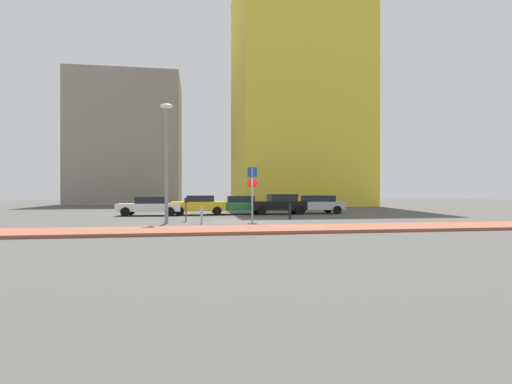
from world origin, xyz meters
The scene contains 14 objects.
ground_plane centered at (0.00, 0.00, 0.00)m, with size 120.00×120.00×0.00m, color #4C4947.
sidewalk_brick centered at (0.00, -5.17, 0.07)m, with size 40.00×3.03×0.14m, color #93513D.
parked_car_white centered at (-6.16, 6.50, 0.72)m, with size 4.56×2.09×1.36m.
parked_car_yellow centered at (-2.71, 6.76, 0.76)m, with size 3.96×1.95×1.44m.
parked_car_green centered at (0.25, 7.12, 0.73)m, with size 4.61×1.96×1.40m.
parked_car_black centered at (3.34, 6.72, 0.79)m, with size 4.29×2.20×1.53m.
parked_car_silver centered at (6.37, 6.93, 0.76)m, with size 4.43×2.21×1.42m.
parking_sign_post centered at (0.32, 0.00, 2.00)m, with size 0.58×0.20×3.17m.
parking_meter centered at (-3.48, 0.81, 0.89)m, with size 0.18×0.14×1.36m.
street_lamp centered at (-4.49, -0.67, 3.86)m, with size 0.70×0.36×6.51m.
traffic_bollard_near centered at (2.93, 1.51, 0.50)m, with size 0.16×0.16×0.99m, color black.
traffic_bollard_mid centered at (-2.60, -1.00, 0.47)m, with size 0.12×0.12×0.93m, color #B7B7BC.
building_colorful_midrise centered at (10.01, 27.43, 15.11)m, with size 15.37×17.56×30.22m, color gold.
building_under_construction centered at (-12.12, 33.03, 8.60)m, with size 14.03×11.46×17.19m, color gray.
Camera 1 is at (-2.88, -21.81, 1.76)m, focal length 26.76 mm.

